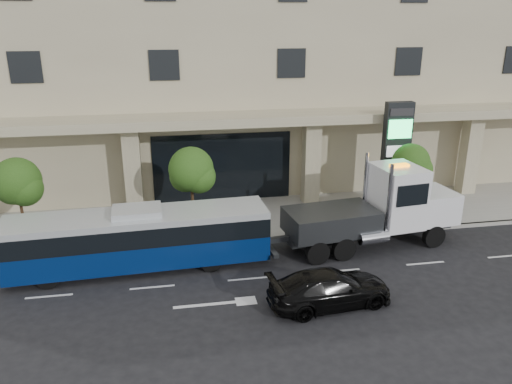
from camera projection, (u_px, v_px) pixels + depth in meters
The scene contains 11 objects.
ground at pixel (244, 263), 22.37m from camera, with size 120.00×120.00×0.00m, color black.
sidewalk at pixel (229, 219), 26.99m from camera, with size 120.00×6.00×0.15m, color gray.
curb at pixel (237, 242), 24.20m from camera, with size 120.00×0.30×0.15m, color gray.
convention_center at pixel (207, 25), 33.42m from camera, with size 60.00×17.60×20.00m.
tree_left at pixel (18, 184), 23.03m from camera, with size 2.27×2.20×4.22m.
tree_mid at pixel (192, 172), 24.31m from camera, with size 2.28×2.20×4.38m.
tree_right at pixel (411, 165), 26.29m from camera, with size 2.10×2.00×4.04m.
city_bus at pixel (139, 238), 21.44m from camera, with size 11.21×2.85×2.82m.
tow_truck at pixel (380, 210), 23.61m from camera, with size 9.60×3.32×4.34m.
black_sedan at pixel (330, 288), 18.89m from camera, with size 1.94×4.78×1.39m, color black.
signage_pylon at pixel (395, 156), 27.34m from camera, with size 1.51×0.57×6.04m.
Camera 1 is at (-2.98, -19.86, 10.35)m, focal length 35.00 mm.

